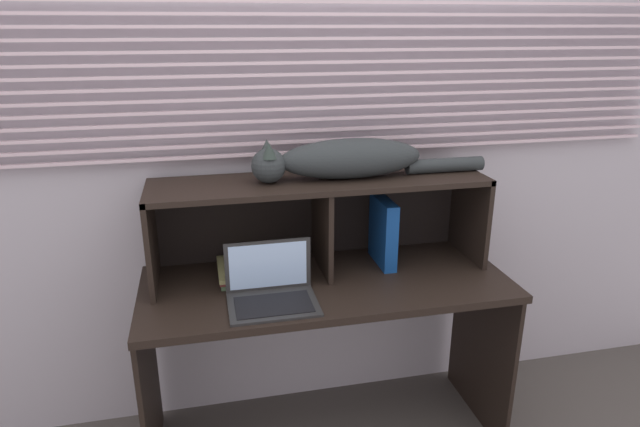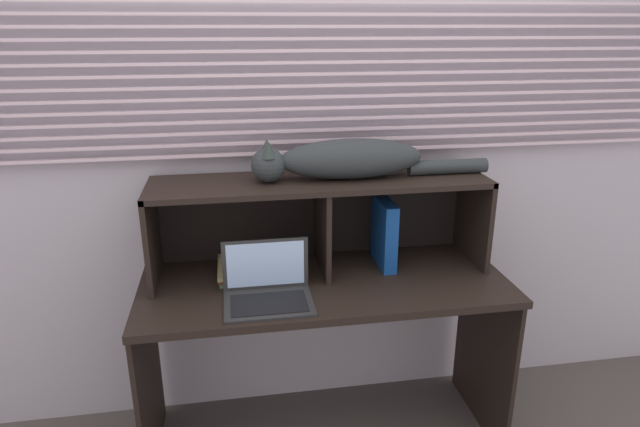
# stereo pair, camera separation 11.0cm
# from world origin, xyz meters

# --- Properties ---
(back_panel_with_blinds) EXTENTS (4.40, 0.08, 2.50)m
(back_panel_with_blinds) POSITION_xyz_m (0.00, 0.55, 1.26)
(back_panel_with_blinds) COLOR #BAB4BC
(back_panel_with_blinds) RESTS_ON ground
(desk) EXTENTS (1.45, 0.60, 0.76)m
(desk) POSITION_xyz_m (0.00, 0.21, 0.61)
(desk) COLOR black
(desk) RESTS_ON ground
(hutch_shelf_unit) EXTENTS (1.34, 0.34, 0.38)m
(hutch_shelf_unit) POSITION_xyz_m (0.00, 0.36, 1.03)
(hutch_shelf_unit) COLOR black
(hutch_shelf_unit) RESTS_ON desk
(cat) EXTENTS (0.96, 0.17, 0.16)m
(cat) POSITION_xyz_m (0.10, 0.33, 1.22)
(cat) COLOR #2C3132
(cat) RESTS_ON hutch_shelf_unit
(laptop) EXTENTS (0.32, 0.24, 0.21)m
(laptop) POSITION_xyz_m (-0.24, 0.09, 0.80)
(laptop) COLOR #292929
(laptop) RESTS_ON desk
(binder_upright) EXTENTS (0.05, 0.22, 0.28)m
(binder_upright) POSITION_xyz_m (0.27, 0.33, 0.90)
(binder_upright) COLOR navy
(binder_upright) RESTS_ON desk
(book_stack) EXTENTS (0.20, 0.25, 0.04)m
(book_stack) POSITION_xyz_m (-0.32, 0.33, 0.78)
(book_stack) COLOR #4E6E48
(book_stack) RESTS_ON desk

